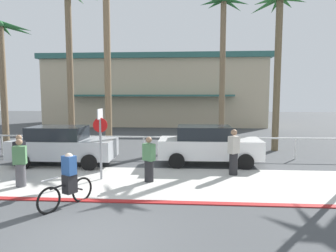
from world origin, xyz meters
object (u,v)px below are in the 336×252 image
palm_tree_2 (68,26)px  car_white_2 (208,145)px  pedestrian_2 (20,158)px  stop_sign_bike_lane (100,134)px  pedestrian_0 (20,165)px  pedestrian_3 (234,154)px  palm_tree_3 (107,15)px  palm_tree_4 (223,36)px  palm_tree_1 (2,52)px  palm_tree_5 (278,36)px  pedestrian_1 (149,161)px  car_silver_1 (63,145)px  cyclist_black_0 (68,181)px

palm_tree_2 → car_white_2: palm_tree_2 is taller
pedestrian_2 → stop_sign_bike_lane: bearing=0.5°
pedestrian_0 → pedestrian_3: 7.53m
stop_sign_bike_lane → pedestrian_2: 3.16m
stop_sign_bike_lane → palm_tree_3: 8.20m
palm_tree_4 → pedestrian_0: palm_tree_4 is taller
palm_tree_1 → palm_tree_5: (15.08, 0.46, 0.79)m
palm_tree_2 → pedestrian_3: palm_tree_2 is taller
palm_tree_2 → pedestrian_0: bearing=-80.3°
palm_tree_3 → car_white_2: bearing=-30.5°
palm_tree_5 → pedestrian_1: bearing=-132.6°
car_silver_1 → pedestrian_2: size_ratio=2.74×
stop_sign_bike_lane → palm_tree_2: (-3.74, 6.75, 5.25)m
palm_tree_4 → cyclist_black_0: 14.37m
palm_tree_4 → car_silver_1: palm_tree_4 is taller
stop_sign_bike_lane → palm_tree_2: size_ratio=0.28×
pedestrian_0 → palm_tree_4: bearing=53.2°
palm_tree_4 → pedestrian_3: 10.19m
stop_sign_bike_lane → palm_tree_2: 9.33m
car_silver_1 → pedestrian_3: bearing=-9.6°
car_white_2 → car_silver_1: bearing=-174.9°
palm_tree_2 → palm_tree_3: size_ratio=0.93×
stop_sign_bike_lane → palm_tree_5: bearing=39.4°
pedestrian_2 → pedestrian_3: pedestrian_3 is taller
palm_tree_3 → pedestrian_1: 9.40m
palm_tree_2 → pedestrian_1: palm_tree_2 is taller
palm_tree_1 → palm_tree_2: (3.52, 0.80, 1.52)m
palm_tree_3 → car_silver_1: bearing=-106.2°
car_white_2 → cyclist_black_0: car_white_2 is taller
car_silver_1 → pedestrian_0: bearing=-91.4°
stop_sign_bike_lane → pedestrian_1: stop_sign_bike_lane is taller
pedestrian_2 → pedestrian_1: bearing=-1.8°
palm_tree_1 → palm_tree_3: palm_tree_3 is taller
palm_tree_1 → car_silver_1: (4.92, -3.77, -4.53)m
pedestrian_3 → palm_tree_5: bearing=61.4°
palm_tree_4 → car_silver_1: 11.93m
palm_tree_4 → car_white_2: (-1.27, -6.49, -5.89)m
palm_tree_1 → pedestrian_3: (12.10, -4.99, -4.58)m
stop_sign_bike_lane → pedestrian_1: 2.00m
pedestrian_1 → pedestrian_3: size_ratio=0.91×
palm_tree_3 → pedestrian_1: bearing=-63.2°
car_silver_1 → pedestrian_1: car_silver_1 is taller
palm_tree_3 → palm_tree_5: size_ratio=1.18×
car_silver_1 → cyclist_black_0: (2.19, -4.79, -0.18)m
pedestrian_3 → palm_tree_4: bearing=87.1°
stop_sign_bike_lane → car_white_2: (4.00, 2.74, -0.81)m
palm_tree_3 → pedestrian_0: bearing=-99.4°
palm_tree_4 → pedestrian_2: bearing=-131.8°
palm_tree_4 → pedestrian_1: palm_tree_4 is taller
palm_tree_3 → car_silver_1: (-1.06, -3.67, -6.42)m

